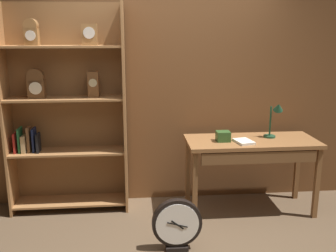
{
  "coord_description": "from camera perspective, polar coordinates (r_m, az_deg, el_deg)",
  "views": [
    {
      "loc": [
        -0.36,
        -2.98,
        1.93
      ],
      "look_at": [
        -0.02,
        0.55,
        1.06
      ],
      "focal_mm": 41.31,
      "sensor_mm": 36.0,
      "label": 1
    }
  ],
  "objects": [
    {
      "name": "workbench",
      "position": [
        4.22,
        12.27,
        -3.34
      ],
      "size": [
        1.39,
        0.6,
        0.81
      ],
      "color": "brown",
      "rests_on": "ground"
    },
    {
      "name": "back_wood_panel",
      "position": [
        4.37,
        -0.65,
        5.45
      ],
      "size": [
        4.8,
        0.05,
        2.6
      ],
      "primitive_type": "cube",
      "color": "brown",
      "rests_on": "ground"
    },
    {
      "name": "bookshelf",
      "position": [
        4.26,
        -15.1,
        2.35
      ],
      "size": [
        1.26,
        0.34,
        2.23
      ],
      "color": "#9E6B3D",
      "rests_on": "ground"
    },
    {
      "name": "round_clock_large",
      "position": [
        3.57,
        1.33,
        -14.33
      ],
      "size": [
        0.45,
        0.11,
        0.49
      ],
      "color": "black",
      "rests_on": "ground"
    },
    {
      "name": "desk_lamp",
      "position": [
        4.29,
        15.55,
        1.43
      ],
      "size": [
        0.19,
        0.19,
        0.4
      ],
      "color": "#1E472D",
      "rests_on": "workbench"
    },
    {
      "name": "toolbox_small",
      "position": [
        4.1,
        8.13,
        -1.51
      ],
      "size": [
        0.14,
        0.12,
        0.11
      ],
      "primitive_type": "cube",
      "color": "#2D5123",
      "rests_on": "workbench"
    },
    {
      "name": "open_repair_manual",
      "position": [
        4.09,
        11.12,
        -2.26
      ],
      "size": [
        0.2,
        0.25,
        0.02
      ],
      "primitive_type": "cube",
      "rotation": [
        0.0,
        0.0,
        0.21
      ],
      "color": "silver",
      "rests_on": "workbench"
    }
  ]
}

